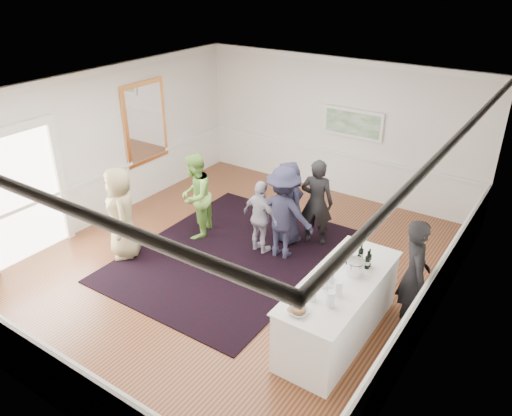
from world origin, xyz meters
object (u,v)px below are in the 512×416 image
Objects in this scene: ice_bucket at (355,268)px; guest_navy at (288,203)px; guest_lilac at (261,218)px; guest_dark_a at (283,213)px; guest_tan at (121,213)px; guest_dark_b at (317,202)px; bartender at (414,275)px; nut_bowl at (298,310)px; serving_table at (339,308)px; guest_green at (195,196)px.

guest_navy is at bearing 140.47° from ice_bucket.
guest_dark_a is at bearing -154.57° from guest_lilac.
guest_tan is 2.60m from guest_lilac.
guest_dark_b is 1.06× the size of guest_navy.
guest_tan is (-5.16, -1.02, -0.02)m from bartender.
nut_bowl is at bearing 100.92° from guest_dark_b.
guest_dark_b is at bearing 28.95° from bartender.
guest_dark_a is (-1.88, 1.49, 0.40)m from serving_table.
serving_table is at bearing 106.76° from bartender.
guest_green is 1.88m from guest_dark_a.
bartender is at bearing 136.14° from guest_dark_b.
guest_tan is (-4.37, -0.18, 0.39)m from serving_table.
guest_dark_a reaches higher than guest_tan.
guest_green reaches higher than nut_bowl.
bartender is at bearing -179.54° from guest_lilac.
serving_table is 3.93m from guest_green.
guest_dark_a is at bearing 46.30° from bartender.
bartender is 0.95m from ice_bucket.
guest_tan is 1.21× the size of guest_lilac.
bartender is at bearing 46.92° from serving_table.
guest_green is at bearing 17.99° from guest_lilac.
guest_lilac is (1.44, 0.20, -0.15)m from guest_green.
guest_dark_b reaches higher than nut_bowl.
guest_tan is 3.00m from guest_dark_a.
nut_bowl is at bearing -101.66° from ice_bucket.
serving_table is 2.80m from guest_dark_b.
guest_tan is at bearing -174.79° from ice_bucket.
guest_navy is at bearing -96.12° from guest_lilac.
guest_lilac is 0.81× the size of guest_dark_a.
guest_tan is 4.49m from ice_bucket.
guest_lilac is 5.66× the size of ice_bucket.
guest_green is at bearing 166.08° from ice_bucket.
guest_lilac is 0.46m from guest_dark_a.
guest_navy is 5.95× the size of nut_bowl.
guest_green is 1.46m from guest_lilac.
guest_dark_a reaches higher than ice_bucket.
guest_navy is at bearing 122.78° from nut_bowl.
guest_navy reaches higher than ice_bucket.
guest_dark_b is at bearing 129.60° from ice_bucket.
nut_bowl reaches higher than serving_table.
serving_table is 1.39× the size of guest_tan.
guest_navy is at bearing 135.84° from serving_table.
guest_lilac is 5.24× the size of nut_bowl.
bartender reaches higher than serving_table.
guest_dark_b reaches higher than serving_table.
nut_bowl is at bearing 116.47° from guest_dark_a.
guest_navy is at bearing -76.75° from guest_dark_a.
guest_green is at bearing 103.33° from guest_tan.
bartender is 2.06m from nut_bowl.
nut_bowl is at bearing 142.46° from guest_lilac.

